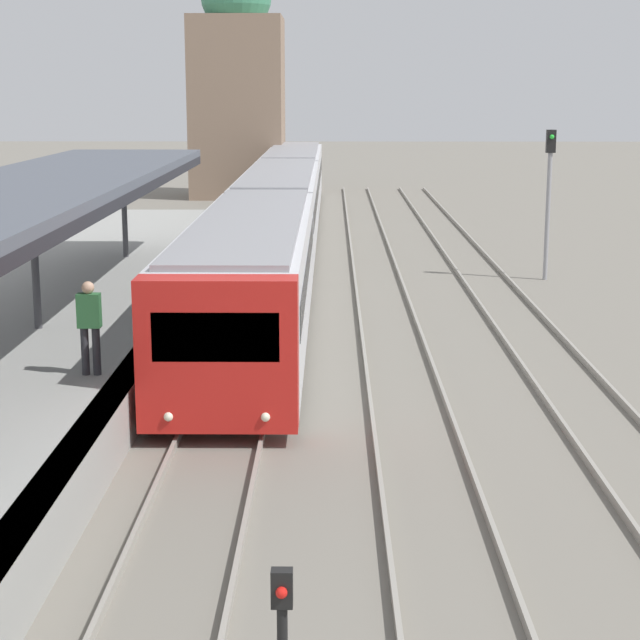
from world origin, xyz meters
name	(u,v)px	position (x,y,z in m)	size (l,w,h in m)	color
platform_canopy	(33,188)	(-4.20, 17.43, 3.90)	(4.00, 24.40, 3.04)	#4C515B
person_on_platform	(89,322)	(-2.31, 13.72, 1.92)	(0.40, 0.22, 1.66)	#2D2D33
train_near	(280,207)	(0.00, 34.65, 1.65)	(2.70, 44.13, 2.97)	red
signal_post_near	(282,632)	(1.44, 4.59, 1.02)	(0.20, 0.21, 1.63)	black
signal_mast_far	(549,186)	(8.64, 28.92, 2.96)	(0.28, 0.29, 4.66)	gray
distant_domed_building	(237,87)	(-3.28, 55.68, 6.00)	(5.02, 5.02, 12.74)	#89705B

